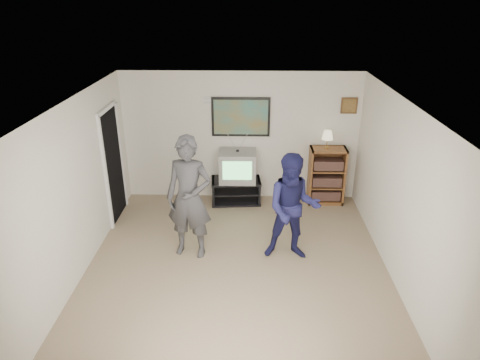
{
  "coord_description": "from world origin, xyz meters",
  "views": [
    {
      "loc": [
        0.18,
        -5.33,
        3.81
      ],
      "look_at": [
        0.03,
        0.68,
        1.15
      ],
      "focal_mm": 32.0,
      "sensor_mm": 36.0,
      "label": 1
    }
  ],
  "objects_px": {
    "crt_television": "(238,166)",
    "person_tall": "(189,198)",
    "media_stand": "(236,191)",
    "bookshelf": "(326,175)",
    "person_short": "(293,208)"
  },
  "relations": [
    {
      "from": "bookshelf",
      "to": "person_short",
      "type": "relative_size",
      "value": 0.66
    },
    {
      "from": "bookshelf",
      "to": "person_tall",
      "type": "height_order",
      "value": "person_tall"
    },
    {
      "from": "media_stand",
      "to": "person_short",
      "type": "distance_m",
      "value": 2.18
    },
    {
      "from": "bookshelf",
      "to": "person_tall",
      "type": "bearing_deg",
      "value": -141.95
    },
    {
      "from": "media_stand",
      "to": "person_tall",
      "type": "relative_size",
      "value": 0.51
    },
    {
      "from": "person_short",
      "to": "bookshelf",
      "type": "bearing_deg",
      "value": 68.74
    },
    {
      "from": "media_stand",
      "to": "bookshelf",
      "type": "height_order",
      "value": "bookshelf"
    },
    {
      "from": "crt_television",
      "to": "person_tall",
      "type": "bearing_deg",
      "value": -110.7
    },
    {
      "from": "crt_television",
      "to": "person_short",
      "type": "relative_size",
      "value": 0.41
    },
    {
      "from": "media_stand",
      "to": "person_tall",
      "type": "distance_m",
      "value": 2.06
    },
    {
      "from": "crt_television",
      "to": "person_tall",
      "type": "distance_m",
      "value": 1.95
    },
    {
      "from": "bookshelf",
      "to": "media_stand",
      "type": "bearing_deg",
      "value": -178.36
    },
    {
      "from": "person_tall",
      "to": "media_stand",
      "type": "bearing_deg",
      "value": 80.83
    },
    {
      "from": "person_short",
      "to": "media_stand",
      "type": "bearing_deg",
      "value": 117.98
    },
    {
      "from": "bookshelf",
      "to": "person_tall",
      "type": "xyz_separation_m",
      "value": [
        -2.39,
        -1.87,
        0.41
      ]
    }
  ]
}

